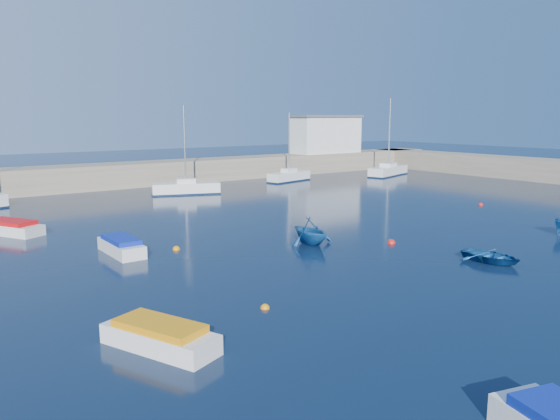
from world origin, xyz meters
TOP-DOWN VIEW (x-y plane):
  - ground at (0.00, 0.00)m, footprint 220.00×220.00m
  - back_wall at (0.00, 46.00)m, footprint 96.00×4.50m
  - right_arm at (44.00, 32.00)m, footprint 4.50×32.00m
  - harbor_office at (30.00, 46.00)m, footprint 10.00×4.00m
  - sailboat_6 at (3.46, 36.43)m, footprint 6.92×3.98m
  - sailboat_7 at (18.45, 39.19)m, footprint 6.36×3.11m
  - sailboat_8 at (32.94, 36.68)m, footprint 7.99×4.50m
  - motorboat_0 at (-13.80, 3.25)m, footprint 2.99×4.47m
  - motorboat_1 at (-10.33, 16.60)m, footprint 1.45×4.05m
  - motorboat_2 at (-14.45, 26.09)m, footprint 3.68×4.86m
  - dinghy_center at (5.15, 3.20)m, footprint 2.64×3.41m
  - dinghy_left at (-0.10, 12.17)m, footprint 2.82×3.25m
  - buoy_0 at (-8.72, 4.41)m, footprint 0.39×0.39m
  - buoy_1 at (4.13, 9.40)m, footprint 0.51×0.51m
  - buoy_3 at (-7.36, 15.69)m, footprint 0.45×0.45m
  - buoy_4 at (21.58, 14.99)m, footprint 0.42×0.42m

SIDE VIEW (x-z plane):
  - ground at x=0.00m, z-range 0.00..0.00m
  - buoy_0 at x=-8.72m, z-range -0.20..0.20m
  - buoy_1 at x=4.13m, z-range -0.25..0.25m
  - buoy_3 at x=-7.36m, z-range -0.23..0.23m
  - buoy_4 at x=21.58m, z-range -0.21..0.21m
  - dinghy_center at x=5.15m, z-range 0.00..0.65m
  - motorboat_0 at x=-13.80m, z-range -0.03..0.92m
  - motorboat_2 at x=-14.45m, z-range -0.03..0.93m
  - motorboat_1 at x=-10.33m, z-range -0.03..0.96m
  - sailboat_7 at x=18.45m, z-range -3.46..4.71m
  - sailboat_6 at x=3.46m, z-range -3.78..5.04m
  - sailboat_8 at x=32.94m, z-range -4.37..5.69m
  - dinghy_left at x=-0.10m, z-range 0.00..1.68m
  - back_wall at x=0.00m, z-range 0.00..2.60m
  - right_arm at x=44.00m, z-range 0.00..2.60m
  - harbor_office at x=30.00m, z-range 2.60..7.60m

